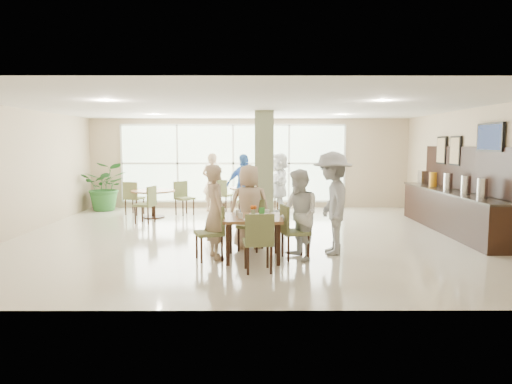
{
  "coord_description": "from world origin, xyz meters",
  "views": [
    {
      "loc": [
        0.18,
        -9.86,
        2.02
      ],
      "look_at": [
        0.2,
        -1.2,
        1.1
      ],
      "focal_mm": 32.0,
      "sensor_mm": 36.0,
      "label": 1
    }
  ],
  "objects_px": {
    "teen_far": "(249,207)",
    "teen_standing": "(332,203)",
    "adult_a": "(243,186)",
    "round_table_right": "(248,194)",
    "adult_standing": "(212,182)",
    "main_table": "(253,222)",
    "round_table_left": "(153,196)",
    "teen_left": "(216,212)",
    "buffet_counter": "(451,208)",
    "potted_plant": "(106,186)",
    "adult_b": "(279,183)",
    "teen_right": "(299,215)"
  },
  "relations": [
    {
      "from": "teen_left",
      "to": "teen_standing",
      "type": "height_order",
      "value": "teen_standing"
    },
    {
      "from": "teen_left",
      "to": "adult_a",
      "type": "relative_size",
      "value": 0.95
    },
    {
      "from": "main_table",
      "to": "adult_standing",
      "type": "relative_size",
      "value": 0.57
    },
    {
      "from": "round_table_right",
      "to": "adult_a",
      "type": "bearing_deg",
      "value": -98.05
    },
    {
      "from": "teen_standing",
      "to": "round_table_right",
      "type": "bearing_deg",
      "value": -161.47
    },
    {
      "from": "buffet_counter",
      "to": "teen_right",
      "type": "relative_size",
      "value": 2.96
    },
    {
      "from": "teen_right",
      "to": "adult_b",
      "type": "distance_m",
      "value": 5.37
    },
    {
      "from": "round_table_right",
      "to": "adult_standing",
      "type": "height_order",
      "value": "adult_standing"
    },
    {
      "from": "main_table",
      "to": "teen_far",
      "type": "distance_m",
      "value": 0.86
    },
    {
      "from": "round_table_right",
      "to": "buffet_counter",
      "type": "distance_m",
      "value": 5.51
    },
    {
      "from": "teen_standing",
      "to": "adult_a",
      "type": "bearing_deg",
      "value": -156.93
    },
    {
      "from": "teen_far",
      "to": "teen_standing",
      "type": "xyz_separation_m",
      "value": [
        1.52,
        -0.46,
        0.13
      ]
    },
    {
      "from": "teen_left",
      "to": "adult_a",
      "type": "xyz_separation_m",
      "value": [
        0.38,
        4.46,
        0.04
      ]
    },
    {
      "from": "main_table",
      "to": "teen_right",
      "type": "xyz_separation_m",
      "value": [
        0.8,
        -0.04,
        0.13
      ]
    },
    {
      "from": "round_table_left",
      "to": "teen_left",
      "type": "distance_m",
      "value": 4.94
    },
    {
      "from": "buffet_counter",
      "to": "teen_far",
      "type": "xyz_separation_m",
      "value": [
        -4.63,
        -1.67,
        0.26
      ]
    },
    {
      "from": "teen_right",
      "to": "adult_a",
      "type": "height_order",
      "value": "adult_a"
    },
    {
      "from": "round_table_left",
      "to": "adult_standing",
      "type": "bearing_deg",
      "value": 36.65
    },
    {
      "from": "round_table_left",
      "to": "buffet_counter",
      "type": "bearing_deg",
      "value": -15.63
    },
    {
      "from": "round_table_right",
      "to": "teen_left",
      "type": "xyz_separation_m",
      "value": [
        -0.49,
        -5.27,
        0.26
      ]
    },
    {
      "from": "round_table_right",
      "to": "teen_right",
      "type": "distance_m",
      "value": 5.49
    },
    {
      "from": "potted_plant",
      "to": "teen_left",
      "type": "height_order",
      "value": "teen_left"
    },
    {
      "from": "round_table_left",
      "to": "potted_plant",
      "type": "bearing_deg",
      "value": 142.6
    },
    {
      "from": "potted_plant",
      "to": "teen_right",
      "type": "xyz_separation_m",
      "value": [
        5.28,
        -5.92,
        0.06
      ]
    },
    {
      "from": "main_table",
      "to": "buffet_counter",
      "type": "bearing_deg",
      "value": 28.94
    },
    {
      "from": "main_table",
      "to": "teen_far",
      "type": "relative_size",
      "value": 0.62
    },
    {
      "from": "main_table",
      "to": "buffet_counter",
      "type": "relative_size",
      "value": 0.21
    },
    {
      "from": "round_table_left",
      "to": "teen_right",
      "type": "bearing_deg",
      "value": -52.28
    },
    {
      "from": "teen_left",
      "to": "main_table",
      "type": "bearing_deg",
      "value": -121.13
    },
    {
      "from": "adult_a",
      "to": "potted_plant",
      "type": "bearing_deg",
      "value": -173.56
    },
    {
      "from": "buffet_counter",
      "to": "adult_standing",
      "type": "relative_size",
      "value": 2.69
    },
    {
      "from": "round_table_left",
      "to": "teen_standing",
      "type": "xyz_separation_m",
      "value": [
        4.2,
        -4.17,
        0.35
      ]
    },
    {
      "from": "potted_plant",
      "to": "teen_left",
      "type": "distance_m",
      "value": 6.93
    },
    {
      "from": "main_table",
      "to": "round_table_left",
      "type": "bearing_deg",
      "value": 121.18
    },
    {
      "from": "round_table_left",
      "to": "teen_left",
      "type": "relative_size",
      "value": 0.72
    },
    {
      "from": "round_table_right",
      "to": "teen_right",
      "type": "xyz_separation_m",
      "value": [
        0.97,
        -5.4,
        0.22
      ]
    },
    {
      "from": "teen_right",
      "to": "adult_a",
      "type": "xyz_separation_m",
      "value": [
        -1.08,
        4.59,
        0.08
      ]
    },
    {
      "from": "round_table_left",
      "to": "teen_standing",
      "type": "relative_size",
      "value": 0.63
    },
    {
      "from": "round_table_left",
      "to": "teen_right",
      "type": "relative_size",
      "value": 0.75
    },
    {
      "from": "round_table_left",
      "to": "main_table",
      "type": "bearing_deg",
      "value": -58.82
    },
    {
      "from": "adult_a",
      "to": "adult_standing",
      "type": "xyz_separation_m",
      "value": [
        -0.95,
        1.14,
        0.0
      ]
    },
    {
      "from": "buffet_counter",
      "to": "adult_b",
      "type": "distance_m",
      "value": 4.75
    },
    {
      "from": "adult_standing",
      "to": "potted_plant",
      "type": "bearing_deg",
      "value": 10.51
    },
    {
      "from": "round_table_left",
      "to": "teen_right",
      "type": "xyz_separation_m",
      "value": [
        3.56,
        -4.6,
        0.2
      ]
    },
    {
      "from": "potted_plant",
      "to": "teen_far",
      "type": "height_order",
      "value": "teen_far"
    },
    {
      "from": "main_table",
      "to": "teen_right",
      "type": "height_order",
      "value": "teen_right"
    },
    {
      "from": "buffet_counter",
      "to": "adult_a",
      "type": "bearing_deg",
      "value": 157.13
    },
    {
      "from": "main_table",
      "to": "adult_b",
      "type": "relative_size",
      "value": 0.57
    },
    {
      "from": "adult_a",
      "to": "adult_b",
      "type": "relative_size",
      "value": 0.99
    },
    {
      "from": "teen_far",
      "to": "round_table_right",
      "type": "bearing_deg",
      "value": -93.12
    }
  ]
}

